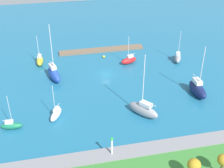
% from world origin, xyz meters
% --- Properties ---
extents(water, '(160.00, 160.00, 0.00)m').
position_xyz_m(water, '(0.00, 0.00, 0.00)').
color(water, '#1E668C').
rests_on(water, ground).
extents(pier_dock, '(27.53, 3.14, 0.63)m').
position_xyz_m(pier_dock, '(-1.81, -16.24, 0.32)').
color(pier_dock, brown).
rests_on(pier_dock, ground).
extents(breakwater, '(71.80, 3.45, 1.42)m').
position_xyz_m(breakwater, '(0.00, 32.63, 0.71)').
color(breakwater, gray).
rests_on(breakwater, ground).
extents(harbor_beacon, '(0.56, 0.56, 3.73)m').
position_xyz_m(harbor_beacon, '(5.40, 32.63, 3.57)').
color(harbor_beacon, silver).
rests_on(harbor_beacon, breakwater).
extents(park_tree_mideast, '(2.22, 2.22, 4.38)m').
position_xyz_m(park_tree_mideast, '(-6.32, 41.18, 4.43)').
color(park_tree_mideast, brown).
rests_on(park_tree_mideast, shoreline_park).
extents(park_tree_east, '(2.04, 2.04, 4.35)m').
position_xyz_m(park_tree_east, '(-11.52, 41.21, 4.42)').
color(park_tree_east, brown).
rests_on(park_tree_east, shoreline_park).
extents(sailboat_gray_off_beacon, '(6.42, 7.40, 14.76)m').
position_xyz_m(sailboat_gray_off_beacon, '(-4.41, 20.73, 1.56)').
color(sailboat_gray_off_beacon, gray).
rests_on(sailboat_gray_off_beacon, water).
extents(sailboat_yellow_center_basin, '(2.17, 5.76, 9.01)m').
position_xyz_m(sailboat_yellow_center_basin, '(17.94, -10.65, 1.16)').
color(sailboat_yellow_center_basin, yellow).
rests_on(sailboat_yellow_center_basin, water).
extents(sailboat_white_mid_basin, '(3.55, 5.00, 8.49)m').
position_xyz_m(sailboat_white_mid_basin, '(14.72, 17.51, 1.01)').
color(sailboat_white_mid_basin, white).
rests_on(sailboat_white_mid_basin, water).
extents(sailboat_blue_near_pier, '(4.24, 8.29, 15.72)m').
position_xyz_m(sailboat_blue_near_pier, '(14.25, -0.25, 1.75)').
color(sailboat_blue_near_pier, '#2347B2').
rests_on(sailboat_blue_near_pier, water).
extents(sailboat_red_lone_south, '(5.44, 3.31, 8.70)m').
position_xyz_m(sailboat_red_lone_south, '(-8.11, -5.20, 1.12)').
color(sailboat_red_lone_south, red).
rests_on(sailboat_red_lone_south, water).
extents(sailboat_navy_far_south, '(2.66, 7.74, 13.07)m').
position_xyz_m(sailboat_navy_far_south, '(-20.13, 15.25, 1.66)').
color(sailboat_navy_far_south, '#141E4C').
rests_on(sailboat_navy_far_south, water).
extents(sailboat_green_east_end, '(4.73, 2.08, 8.16)m').
position_xyz_m(sailboat_green_east_end, '(24.11, 19.32, 0.83)').
color(sailboat_green_east_end, '#19724C').
rests_on(sailboat_green_east_end, water).
extents(sailboat_gray_by_breakwater, '(3.99, 5.89, 9.59)m').
position_xyz_m(sailboat_gray_by_breakwater, '(-22.98, -3.51, 1.26)').
color(sailboat_gray_by_breakwater, gray).
rests_on(sailboat_gray_by_breakwater, water).
extents(mooring_buoy_yellow, '(0.77, 0.77, 0.77)m').
position_xyz_m(mooring_buoy_yellow, '(-1.53, -10.84, 0.38)').
color(mooring_buoy_yellow, yellow).
rests_on(mooring_buoy_yellow, water).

